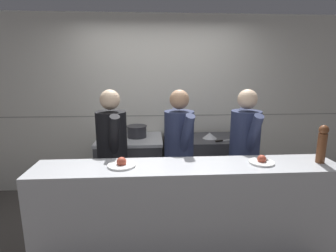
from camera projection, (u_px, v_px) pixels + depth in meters
ground_plane at (168, 251)px, 2.70m from camera, size 14.00×14.00×0.00m
wall_back_tiled at (162, 105)px, 3.93m from camera, size 8.00×0.06×2.60m
oven_range at (131, 169)px, 3.70m from camera, size 0.88×0.71×0.91m
prep_counter at (206, 168)px, 3.77m from camera, size 1.18×0.65×0.89m
pass_counter at (186, 216)px, 2.44m from camera, size 2.74×0.45×1.00m
stock_pot at (137, 131)px, 3.63m from camera, size 0.28×0.28×0.16m
mixing_bowl_steel at (210, 135)px, 3.64m from camera, size 0.20×0.20×0.08m
chefs_knife at (225, 140)px, 3.52m from camera, size 0.36×0.18×0.02m
plated_dish_main at (122, 164)px, 2.30m from camera, size 0.25×0.25×0.09m
plated_dish_appetiser at (262, 161)px, 2.37m from camera, size 0.23×0.23×0.08m
pepper_mill at (322, 143)px, 2.36m from camera, size 0.09×0.09×0.35m
chef_head_cook at (113, 155)px, 2.91m from camera, size 0.41×0.71×1.63m
chef_sous at (179, 153)px, 2.97m from camera, size 0.41×0.71×1.62m
chef_line at (244, 153)px, 2.96m from camera, size 0.34×0.71×1.63m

